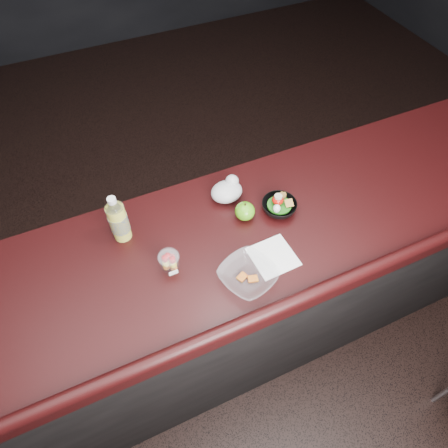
{
  "coord_description": "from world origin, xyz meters",
  "views": [
    {
      "loc": [
        -0.41,
        -0.54,
        2.29
      ],
      "look_at": [
        -0.03,
        0.31,
        1.1
      ],
      "focal_mm": 32.0,
      "sensor_mm": 36.0,
      "label": 1
    }
  ],
  "objects": [
    {
      "name": "takeout_bowl",
      "position": [
        -0.03,
        0.1,
        1.04
      ],
      "size": [
        0.25,
        0.25,
        0.05
      ],
      "rotation": [
        0.0,
        0.0,
        0.34
      ],
      "color": "silver",
      "rests_on": "counter"
    },
    {
      "name": "paper_napkin",
      "position": [
        0.1,
        0.15,
        1.02
      ],
      "size": [
        0.17,
        0.17,
        0.0
      ],
      "primitive_type": "cube",
      "rotation": [
        0.0,
        0.0,
        0.04
      ],
      "color": "white",
      "rests_on": "counter"
    },
    {
      "name": "room_shell",
      "position": [
        0.0,
        0.0,
        1.83
      ],
      "size": [
        8.0,
        8.0,
        8.0
      ],
      "color": "black",
      "rests_on": "ground"
    },
    {
      "name": "green_apple",
      "position": [
        0.09,
        0.37,
        1.06
      ],
      "size": [
        0.08,
        0.08,
        0.08
      ],
      "color": "#2B9311",
      "rests_on": "counter"
    },
    {
      "name": "counter",
      "position": [
        0.0,
        0.3,
        0.51
      ],
      "size": [
        4.06,
        0.71,
        1.02
      ],
      "color": "black",
      "rests_on": "ground"
    },
    {
      "name": "ground",
      "position": [
        0.0,
        0.0,
        0.0
      ],
      "size": [
        8.0,
        8.0,
        0.0
      ],
      "primitive_type": "plane",
      "color": "black",
      "rests_on": "ground"
    },
    {
      "name": "lemonade_bottle",
      "position": [
        -0.39,
        0.48,
        1.11
      ],
      "size": [
        0.07,
        0.07,
        0.22
      ],
      "color": "yellow",
      "rests_on": "counter"
    },
    {
      "name": "plastic_bag",
      "position": [
        0.07,
        0.5,
        1.06
      ],
      "size": [
        0.14,
        0.11,
        0.1
      ],
      "color": "silver",
      "rests_on": "counter"
    },
    {
      "name": "snack_bowl",
      "position": [
        0.23,
        0.34,
        1.05
      ],
      "size": [
        0.19,
        0.19,
        0.08
      ],
      "rotation": [
        0.0,
        0.0,
        0.43
      ],
      "color": "black",
      "rests_on": "counter"
    },
    {
      "name": "fruit_cup",
      "position": [
        -0.27,
        0.25,
        1.08
      ],
      "size": [
        0.08,
        0.08,
        0.11
      ],
      "color": "white",
      "rests_on": "counter"
    }
  ]
}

